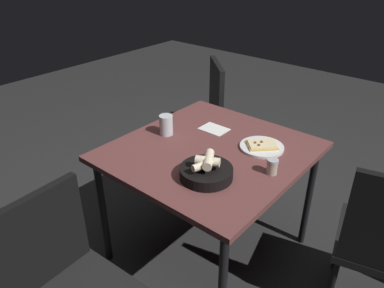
# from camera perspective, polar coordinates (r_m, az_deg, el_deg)

# --- Properties ---
(ground) EXTENTS (8.00, 8.00, 0.00)m
(ground) POSITION_cam_1_polar(r_m,az_deg,el_deg) (2.44, 2.42, -15.77)
(ground) COLOR #262626
(dining_table) EXTENTS (0.96, 1.01, 0.73)m
(dining_table) POSITION_cam_1_polar(r_m,az_deg,el_deg) (2.03, 2.80, -2.32)
(dining_table) COLOR brown
(dining_table) RESTS_ON ground
(pizza_plate) EXTENTS (0.24, 0.24, 0.04)m
(pizza_plate) POSITION_cam_1_polar(r_m,az_deg,el_deg) (2.04, 10.65, -0.36)
(pizza_plate) COLOR white
(pizza_plate) RESTS_ON dining_table
(bread_basket) EXTENTS (0.25, 0.25, 0.12)m
(bread_basket) POSITION_cam_1_polar(r_m,az_deg,el_deg) (1.74, 2.25, -4.18)
(bread_basket) COLOR black
(bread_basket) RESTS_ON dining_table
(beer_glass) EXTENTS (0.08, 0.08, 0.12)m
(beer_glass) POSITION_cam_1_polar(r_m,az_deg,el_deg) (2.14, -3.99, 2.78)
(beer_glass) COLOR silver
(beer_glass) RESTS_ON dining_table
(pepper_shaker) EXTENTS (0.05, 0.05, 0.08)m
(pepper_shaker) POSITION_cam_1_polar(r_m,az_deg,el_deg) (1.82, 12.21, -3.49)
(pepper_shaker) COLOR #BFB299
(pepper_shaker) RESTS_ON dining_table
(napkin) EXTENTS (0.16, 0.12, 0.00)m
(napkin) POSITION_cam_1_polar(r_m,az_deg,el_deg) (2.21, 3.41, 2.31)
(napkin) COLOR white
(napkin) RESTS_ON dining_table
(chair_near) EXTENTS (0.46, 0.46, 0.87)m
(chair_near) POSITION_cam_1_polar(r_m,az_deg,el_deg) (1.68, -19.12, -19.38)
(chair_near) COLOR black
(chair_near) RESTS_ON ground
(chair_spare) EXTENTS (0.62, 0.62, 0.92)m
(chair_spare) POSITION_cam_1_polar(r_m,az_deg,el_deg) (2.92, 1.44, 4.72)
(chair_spare) COLOR #2D2D2D
(chair_spare) RESTS_ON ground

